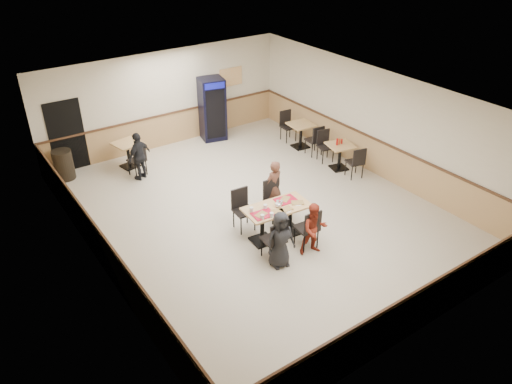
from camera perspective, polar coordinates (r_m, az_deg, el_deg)
ground at (r=12.64m, az=0.14°, el=-2.26°), size 10.00×10.00×0.00m
room_shell at (r=15.10m, az=0.14°, el=5.94°), size 10.00×10.00×10.00m
main_table at (r=11.46m, az=2.37°, el=-2.85°), size 1.58×0.88×0.82m
main_chairs at (r=11.44m, az=2.13°, el=-3.03°), size 1.49×1.89×1.04m
diner_woman_left at (r=10.53m, az=2.81°, el=-5.47°), size 0.70×0.51×1.31m
diner_woman_right at (r=10.97m, az=6.66°, el=-4.23°), size 0.71×0.62×1.24m
diner_man_opposite at (r=12.26m, az=2.01°, el=0.50°), size 0.56×0.40×1.43m
lone_diner at (r=14.23m, az=-13.19°, el=4.02°), size 0.88×0.65×1.39m
tabletop_clutter at (r=11.23m, az=2.28°, el=-1.76°), size 1.35×0.66×0.12m
side_table_near at (r=14.67m, az=9.57°, el=4.44°), size 0.86×0.86×0.76m
side_table_near_chair_south at (r=14.31m, az=11.23°, el=3.46°), size 0.54×0.54×0.97m
side_table_near_chair_north at (r=15.08m, az=7.98°, el=5.21°), size 0.54×0.54×0.97m
side_table_far at (r=15.88m, az=5.15°, el=6.87°), size 0.80×0.80×0.79m
side_table_far_chair_south at (r=15.45m, az=6.64°, el=6.01°), size 0.50×0.50×1.00m
side_table_far_chair_north at (r=16.34m, az=3.74°, el=7.53°), size 0.50×0.50×1.00m
condiment_caddy at (r=14.54m, az=9.46°, el=5.71°), size 0.23×0.06×0.20m
back_table at (r=15.05m, az=-14.42°, el=4.58°), size 0.85×0.85×0.77m
back_table_chair_lone at (r=14.53m, az=-13.50°, el=3.65°), size 0.53×0.53×0.98m
pepsi_cooler at (r=16.37m, az=-5.04°, el=9.44°), size 0.91×0.91×2.02m
trash_bin at (r=14.98m, az=-21.13°, el=2.92°), size 0.54×0.54×0.85m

